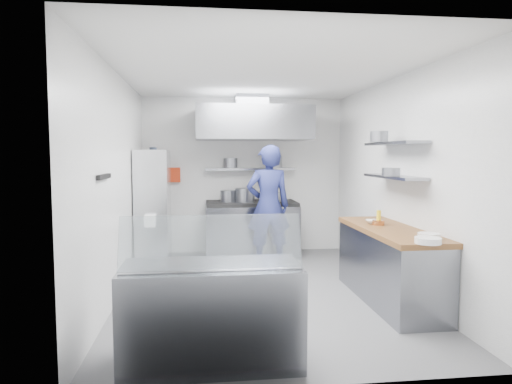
{
  "coord_description": "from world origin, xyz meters",
  "views": [
    {
      "loc": [
        -0.77,
        -5.79,
        1.78
      ],
      "look_at": [
        0.0,
        0.6,
        1.25
      ],
      "focal_mm": 32.0,
      "sensor_mm": 36.0,
      "label": 1
    }
  ],
  "objects": [
    {
      "name": "stock_pot_left",
      "position": [
        -0.3,
        2.11,
        1.06
      ],
      "size": [
        0.28,
        0.28,
        0.2
      ],
      "primitive_type": "cylinder",
      "color": "slate",
      "rests_on": "cooktop"
    },
    {
      "name": "prep_counter_top",
      "position": [
        1.48,
        -0.6,
        0.87
      ],
      "size": [
        0.65,
        2.04,
        0.06
      ],
      "primitive_type": "cube",
      "color": "brown",
      "rests_on": "prep_counter_base"
    },
    {
      "name": "chef",
      "position": [
        0.29,
        1.34,
        0.96
      ],
      "size": [
        0.74,
        0.51,
        1.93
      ],
      "primitive_type": "imported",
      "rotation": [
        0.0,
        0.0,
        3.21
      ],
      "color": "navy",
      "rests_on": "floor"
    },
    {
      "name": "wall_front",
      "position": [
        0.0,
        -2.5,
        1.4
      ],
      "size": [
        3.6,
        2.8,
        0.02
      ],
      "primitive_type": "cube",
      "rotation": [
        -1.57,
        0.0,
        0.0
      ],
      "color": "white",
      "rests_on": "floor"
    },
    {
      "name": "wall_right",
      "position": [
        1.8,
        0.0,
        1.4
      ],
      "size": [
        2.8,
        5.0,
        0.02
      ],
      "primitive_type": "cube",
      "rotation": [
        1.57,
        0.0,
        -1.57
      ],
      "color": "white",
      "rests_on": "floor"
    },
    {
      "name": "copper_pan",
      "position": [
        1.43,
        -0.36,
        0.93
      ],
      "size": [
        0.15,
        0.15,
        0.06
      ],
      "primitive_type": "cylinder",
      "color": "#B46833",
      "rests_on": "prep_counter_top"
    },
    {
      "name": "display_glass",
      "position": [
        -0.69,
        -2.12,
        1.07
      ],
      "size": [
        1.47,
        0.19,
        0.42
      ],
      "primitive_type": "cube",
      "rotation": [
        -0.38,
        0.0,
        0.0
      ],
      "color": "silver",
      "rests_on": "display_case"
    },
    {
      "name": "display_case",
      "position": [
        -0.69,
        -2.0,
        0.42
      ],
      "size": [
        1.5,
        0.7,
        0.85
      ],
      "primitive_type": "cube",
      "color": "gray",
      "rests_on": "floor"
    },
    {
      "name": "mixing_bowl",
      "position": [
        1.41,
        -0.25,
        0.92
      ],
      "size": [
        0.22,
        0.22,
        0.05
      ],
      "primitive_type": "imported",
      "rotation": [
        0.0,
        0.0,
        -0.15
      ],
      "color": "white",
      "rests_on": "prep_counter_top"
    },
    {
      "name": "plate_stack_b",
      "position": [
        1.59,
        -1.34,
        0.93
      ],
      "size": [
        0.23,
        0.23,
        0.06
      ],
      "primitive_type": "cylinder",
      "color": "white",
      "rests_on": "prep_counter_top"
    },
    {
      "name": "ceiling",
      "position": [
        0.0,
        0.0,
        2.8
      ],
      "size": [
        5.0,
        5.0,
        0.0
      ],
      "primitive_type": "plane",
      "rotation": [
        3.14,
        0.0,
        0.0
      ],
      "color": "silver",
      "rests_on": "wall_back"
    },
    {
      "name": "wall_left",
      "position": [
        -1.8,
        0.0,
        1.4
      ],
      "size": [
        2.8,
        5.0,
        0.02
      ],
      "primitive_type": "cube",
      "rotation": [
        1.57,
        0.0,
        1.57
      ],
      "color": "white",
      "rests_on": "floor"
    },
    {
      "name": "stock_pot_right",
      "position": [
        0.49,
        2.07,
        1.04
      ],
      "size": [
        0.28,
        0.28,
        0.16
      ],
      "primitive_type": "cylinder",
      "color": "slate",
      "rests_on": "cooktop"
    },
    {
      "name": "shelf_pot_d",
      "position": [
        1.52,
        -0.09,
        2.01
      ],
      "size": [
        0.23,
        0.23,
        0.14
      ],
      "primitive_type": "cylinder",
      "color": "slate",
      "rests_on": "wall_shelf_upper"
    },
    {
      "name": "red_firebox",
      "position": [
        -1.25,
        2.44,
        1.42
      ],
      "size": [
        0.22,
        0.1,
        0.26
      ],
      "primitive_type": "cube",
      "color": "red",
      "rests_on": "wall_back"
    },
    {
      "name": "over_range_shelf",
      "position": [
        0.1,
        2.34,
        1.52
      ],
      "size": [
        1.6,
        0.3,
        0.04
      ],
      "primitive_type": "cube",
      "color": "gray",
      "rests_on": "wall_back"
    },
    {
      "name": "shelf_pot_b",
      "position": [
        0.53,
        2.29,
        1.65
      ],
      "size": [
        0.29,
        0.29,
        0.22
      ],
      "primitive_type": "cylinder",
      "color": "slate",
      "rests_on": "over_range_shelf"
    },
    {
      "name": "plate_stack_a",
      "position": [
        1.46,
        -1.57,
        0.93
      ],
      "size": [
        0.26,
        0.26,
        0.06
      ],
      "primitive_type": "cylinder",
      "color": "white",
      "rests_on": "prep_counter_top"
    },
    {
      "name": "shelf_pot_a",
      "position": [
        -0.25,
        2.36,
        1.63
      ],
      "size": [
        0.25,
        0.25,
        0.18
      ],
      "primitive_type": "cylinder",
      "color": "slate",
      "rests_on": "over_range_shelf"
    },
    {
      "name": "prep_counter_base",
      "position": [
        1.48,
        -0.6,
        0.42
      ],
      "size": [
        0.62,
        2.0,
        0.84
      ],
      "primitive_type": "cube",
      "color": "gray",
      "rests_on": "floor"
    },
    {
      "name": "wall_shelf_upper",
      "position": [
        1.64,
        -0.3,
        1.92
      ],
      "size": [
        0.3,
        1.3,
        0.04
      ],
      "primitive_type": "cube",
      "color": "gray",
      "rests_on": "wall_right"
    },
    {
      "name": "wall_shelf_lower",
      "position": [
        1.64,
        -0.3,
        1.5
      ],
      "size": [
        0.3,
        1.3,
        0.04
      ],
      "primitive_type": "cube",
      "color": "gray",
      "rests_on": "wall_right"
    },
    {
      "name": "cooktop",
      "position": [
        0.1,
        2.1,
        0.93
      ],
      "size": [
        1.57,
        0.78,
        0.06
      ],
      "primitive_type": "cube",
      "color": "black",
      "rests_on": "gas_range"
    },
    {
      "name": "shelf_pot_c",
      "position": [
        1.5,
        -0.54,
        1.57
      ],
      "size": [
        0.22,
        0.22,
        0.1
      ],
      "primitive_type": "cylinder",
      "color": "slate",
      "rests_on": "wall_shelf_lower"
    },
    {
      "name": "floor",
      "position": [
        0.0,
        0.0,
        0.0
      ],
      "size": [
        5.0,
        5.0,
        0.0
      ],
      "primitive_type": "plane",
      "color": "#535356",
      "rests_on": "ground"
    },
    {
      "name": "stock_pot_mid",
      "position": [
        -0.02,
        2.03,
        1.08
      ],
      "size": [
        0.34,
        0.34,
        0.24
      ],
      "primitive_type": "cylinder",
      "color": "slate",
      "rests_on": "cooktop"
    },
    {
      "name": "gas_range",
      "position": [
        0.1,
        2.1,
        0.45
      ],
      "size": [
        1.6,
        0.8,
        0.9
      ],
      "primitive_type": "cube",
      "color": "gray",
      "rests_on": "floor"
    },
    {
      "name": "wall_back",
      "position": [
        0.0,
        2.5,
        1.4
      ],
      "size": [
        3.6,
        2.8,
        0.02
      ],
      "primitive_type": "cube",
      "rotation": [
        1.57,
        0.0,
        0.0
      ],
      "color": "white",
      "rests_on": "floor"
    },
    {
      "name": "extractor_hood",
      "position": [
        0.1,
        1.93,
        2.3
      ],
      "size": [
        1.9,
        1.15,
        0.55
      ],
      "primitive_type": "cube",
      "color": "gray",
      "rests_on": "wall_back"
    },
    {
      "name": "rack_bin_b",
      "position": [
        -1.53,
        1.44,
        1.3
      ],
      "size": [
        0.12,
        0.16,
        0.14
      ],
      "primitive_type": "cube",
      "color": "yellow",
      "rests_on": "wire_rack"
    },
    {
      "name": "hood_duct",
      "position": [
        0.1,
        2.15,
        2.68
      ],
      "size": [
        0.55,
        0.55,
        0.24
      ],
      "primitive_type": "cube",
      "color": "slate",
      "rests_on": "extractor_hood"
    },
    {
      "name": "rack_bin_a",
      "position": [
        -1.53,
        1.05,
        0.8
      ],
      "size": [
        0.15,
        0.19,
        0.17
      ],
      "primitive_type": "cube",
      "color": "white",
      "rests_on": "wire_rack"
    },
    {
      "name": "knife_strip",
      "position": [
        -1.78,
        -0.9,
        1.55
      ],
      "size": [
        0.04,
        0.55,
        0.05
      ],
      "primitive_type": "cube",
      "color": "black",
      "rests_on": "wall_left"
    },
    {
      "name": "squeeze_bottle",
      "position": [
        1.45,
        -0.33,
        0.99
      ],
      "size": [
        0.06,
        0.06,
        0.18
      ],
      "primitive_type": "cylinder",
      "color": "yellow",
      "rests_on": "prep_counter_top"
    },
    {
      "name": "wire_rack",
      "position": [
        -1.53,
        1.55,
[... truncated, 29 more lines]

